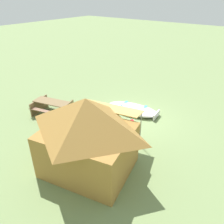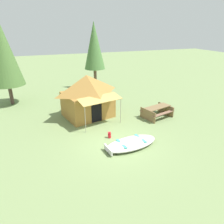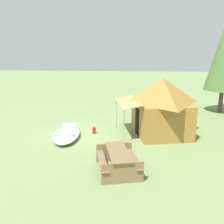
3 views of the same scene
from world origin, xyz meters
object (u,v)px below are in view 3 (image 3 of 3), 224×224
Objects in this scene: fuel_can at (94,130)px; picnic_table at (118,158)px; canvas_cabin_tent at (161,106)px; beached_rowboat at (67,134)px; cooler_box at (142,125)px.

picnic_table is at bearing 21.08° from fuel_can.
canvas_cabin_tent is at bearing 95.47° from fuel_can.
picnic_table reaches higher than beached_rowboat.
picnic_table is 4.38× the size of cooler_box.
beached_rowboat is 1.48m from fuel_can.
beached_rowboat is 5.08m from canvas_cabin_tent.
canvas_cabin_tent is 12.05× the size of fuel_can.
cooler_box is (-0.85, -0.94, -1.35)m from canvas_cabin_tent.
canvas_cabin_tent is 3.77m from fuel_can.
picnic_table is (4.45, -1.91, -1.03)m from canvas_cabin_tent.
picnic_table is 4.42m from fuel_can.
beached_rowboat is 6.03× the size of cooler_box.
fuel_can is at bearing 120.20° from beached_rowboat.
canvas_cabin_tent is at bearing 47.86° from cooler_box.
canvas_cabin_tent is 4.95m from picnic_table.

